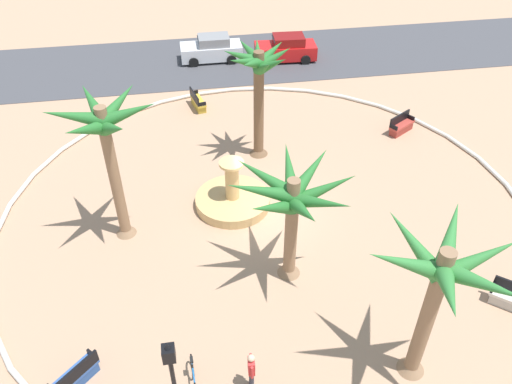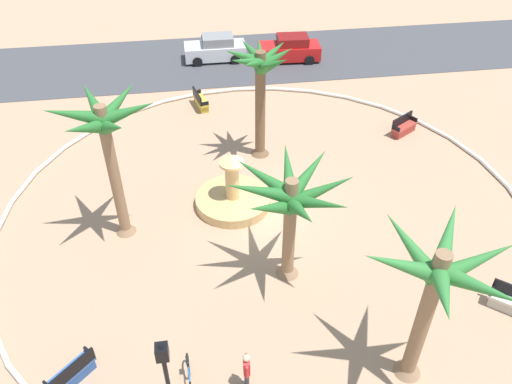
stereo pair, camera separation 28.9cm
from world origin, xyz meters
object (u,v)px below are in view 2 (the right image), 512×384
at_px(parked_car_second, 290,49).
at_px(bench_west, 404,128).
at_px(fountain, 233,199).
at_px(palm_tree_mid_plaza, 436,284).
at_px(person_cyclist_helmet, 247,370).
at_px(bench_east, 512,303).
at_px(bicycle_red_frame, 190,378).
at_px(parked_car_leftmost, 216,49).
at_px(bench_southwest, 72,374).
at_px(bench_north, 201,102).
at_px(palm_tree_far_side, 106,136).
at_px(palm_tree_near_fountain, 260,75).
at_px(lamppost, 168,384).
at_px(palm_tree_by_curb, 291,200).

bearing_deg(parked_car_second, bench_west, -66.95).
bearing_deg(fountain, palm_tree_mid_plaza, -62.93).
height_order(fountain, person_cyclist_helmet, fountain).
bearing_deg(bench_west, person_cyclist_helmet, -127.21).
relative_size(bench_east, bicycle_red_frame, 0.90).
height_order(fountain, parked_car_second, fountain).
bearing_deg(parked_car_leftmost, bench_southwest, -105.69).
distance_m(bench_east, bench_north, 18.92).
distance_m(bench_east, bicycle_red_frame, 11.44).
relative_size(palm_tree_far_side, bench_southwest, 4.15).
relative_size(fountain, bench_southwest, 2.19).
relative_size(palm_tree_near_fountain, palm_tree_far_side, 0.91).
height_order(palm_tree_far_side, parked_car_leftmost, palm_tree_far_side).
height_order(palm_tree_mid_plaza, lamppost, palm_tree_mid_plaza).
xyz_separation_m(palm_tree_by_curb, parked_car_second, (3.81, 18.72, -2.83)).
relative_size(person_cyclist_helmet, parked_car_leftmost, 0.42).
bearing_deg(person_cyclist_helmet, palm_tree_far_side, 117.61).
height_order(fountain, bench_north, fountain).
xyz_separation_m(palm_tree_near_fountain, bicycle_red_frame, (-4.05, -12.25, -3.90)).
relative_size(bench_west, bench_north, 0.97).
distance_m(person_cyclist_helmet, parked_car_leftmost, 23.97).
distance_m(palm_tree_far_side, bench_east, 15.60).
relative_size(palm_tree_by_curb, palm_tree_far_side, 0.76).
xyz_separation_m(palm_tree_near_fountain, bench_east, (7.32, -10.96, -3.93)).
relative_size(palm_tree_by_curb, bench_southwest, 3.16).
relative_size(palm_tree_mid_plaza, bicycle_red_frame, 3.24).
relative_size(fountain, bench_west, 2.03).
height_order(palm_tree_by_curb, bicycle_red_frame, palm_tree_by_curb).
bearing_deg(bench_west, bench_east, -92.45).
height_order(bench_west, lamppost, lamppost).
bearing_deg(bench_north, bench_east, -58.26).
bearing_deg(person_cyclist_helmet, palm_tree_mid_plaza, -2.12).
bearing_deg(palm_tree_far_side, bench_west, 21.65).
distance_m(lamppost, person_cyclist_helmet, 2.93).
bearing_deg(palm_tree_by_curb, palm_tree_near_fountain, 88.74).
relative_size(palm_tree_mid_plaza, bench_southwest, 3.73).
bearing_deg(palm_tree_mid_plaza, lamppost, -172.75).
distance_m(bicycle_red_frame, parked_car_leftmost, 23.79).
bearing_deg(fountain, palm_tree_near_fountain, 64.75).
bearing_deg(palm_tree_near_fountain, bicycle_red_frame, -108.29).
distance_m(bench_north, parked_car_second, 8.35).
bearing_deg(parked_car_leftmost, bench_east, -69.06).
bearing_deg(palm_tree_far_side, parked_car_leftmost, 72.43).
relative_size(fountain, palm_tree_near_fountain, 0.58).
xyz_separation_m(fountain, bench_east, (9.09, -7.21, 0.02)).
bearing_deg(person_cyclist_helmet, palm_tree_near_fountain, 79.56).
relative_size(lamppost, bicycle_red_frame, 2.52).
height_order(fountain, bench_east, fountain).
xyz_separation_m(palm_tree_by_curb, bench_west, (8.00, 8.87, -3.26)).
bearing_deg(bench_east, palm_tree_near_fountain, 123.74).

